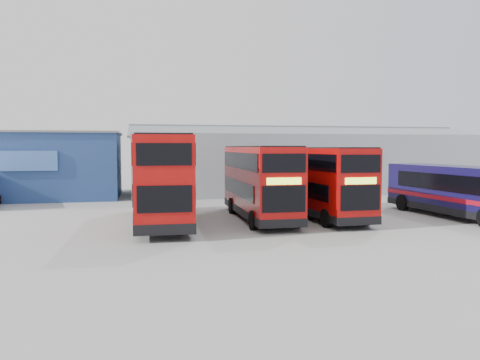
% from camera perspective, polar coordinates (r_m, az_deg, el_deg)
% --- Properties ---
extents(ground_plane, '(120.00, 120.00, 0.00)m').
position_cam_1_polar(ground_plane, '(22.17, 4.79, -6.23)').
color(ground_plane, gray).
rests_on(ground_plane, ground).
extents(office_block, '(12.30, 8.32, 5.12)m').
position_cam_1_polar(office_block, '(39.64, -23.20, 1.72)').
color(office_block, navy).
rests_on(office_block, ground).
extents(maintenance_shed, '(30.50, 12.00, 5.89)m').
position_cam_1_polar(maintenance_shed, '(43.34, 7.28, 2.21)').
color(maintenance_shed, '#9BA1A9').
rests_on(maintenance_shed, ground).
extents(double_decker_left, '(2.95, 10.79, 4.53)m').
position_cam_1_polar(double_decker_left, '(24.58, -9.48, 0.04)').
color(double_decker_left, '#AA0A09').
rests_on(double_decker_left, ground).
extents(double_decker_centre, '(2.52, 9.52, 4.01)m').
position_cam_1_polar(double_decker_centre, '(25.59, 2.34, -0.34)').
color(double_decker_centre, '#AA0A09').
rests_on(double_decker_centre, ground).
extents(double_decker_right, '(2.61, 9.40, 3.94)m').
position_cam_1_polar(double_decker_right, '(26.58, 9.73, -0.31)').
color(double_decker_right, '#AA0A09').
rests_on(double_decker_right, ground).
extents(single_decker_blue, '(3.12, 10.78, 2.89)m').
position_cam_1_polar(single_decker_blue, '(28.51, 25.46, -1.42)').
color(single_decker_blue, '#0D0D3B').
rests_on(single_decker_blue, ground).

